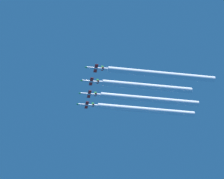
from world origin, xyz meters
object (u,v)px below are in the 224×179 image
(jet_center, at_px, (88,94))
(jet_inner_right, at_px, (85,105))
(jet_far_left, at_px, (95,68))
(jet_inner_left, at_px, (90,81))

(jet_center, distance_m, jet_inner_right, 12.10)
(jet_far_left, bearing_deg, jet_inner_right, 0.44)
(jet_inner_left, height_order, jet_center, jet_inner_left)
(jet_center, relative_size, jet_inner_right, 1.00)
(jet_center, height_order, jet_inner_right, jet_inner_right)
(jet_inner_right, bearing_deg, jet_inner_left, 178.62)
(jet_inner_left, relative_size, jet_inner_right, 1.00)
(jet_far_left, relative_size, jet_inner_left, 1.00)
(jet_center, bearing_deg, jet_far_left, -179.14)
(jet_far_left, distance_m, jet_inner_right, 37.54)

